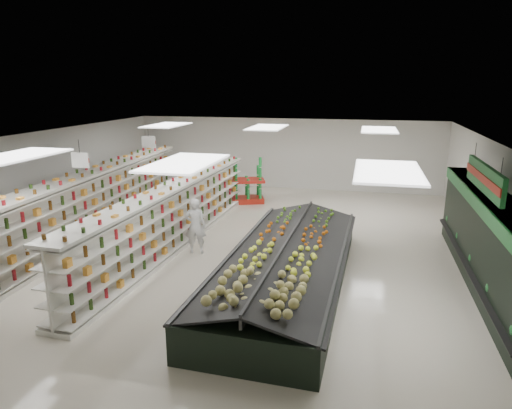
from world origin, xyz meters
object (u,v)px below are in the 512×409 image
(soda_endcap, at_px, (247,182))
(shopper_background, at_px, (184,185))
(shopper_main, at_px, (195,226))
(gondola_left, at_px, (97,203))
(gondola_center, at_px, (174,218))
(produce_island, at_px, (287,264))

(soda_endcap, xyz_separation_m, shopper_background, (-2.43, -0.81, -0.07))
(soda_endcap, xyz_separation_m, shopper_main, (0.02, -5.95, -0.03))
(shopper_background, bearing_deg, gondola_left, 153.85)
(gondola_center, xyz_separation_m, soda_endcap, (0.82, 5.55, -0.02))
(shopper_main, height_order, shopper_background, shopper_main)
(gondola_center, relative_size, shopper_main, 6.63)
(gondola_left, distance_m, produce_island, 7.28)
(gondola_left, bearing_deg, shopper_background, 67.43)
(gondola_center, height_order, soda_endcap, gondola_center)
(shopper_main, bearing_deg, produce_island, 139.63)
(gondola_center, relative_size, produce_island, 1.39)
(gondola_center, bearing_deg, gondola_left, 168.02)
(shopper_background, bearing_deg, gondola_center, -167.80)
(soda_endcap, bearing_deg, gondola_center, -98.37)
(soda_endcap, distance_m, shopper_background, 2.56)
(gondola_left, relative_size, produce_island, 1.52)
(gondola_center, height_order, shopper_main, gondola_center)
(gondola_center, xyz_separation_m, produce_island, (3.74, -1.90, -0.33))
(soda_endcap, distance_m, shopper_main, 5.95)
(gondola_left, height_order, gondola_center, gondola_left)
(gondola_left, distance_m, soda_endcap, 6.13)
(gondola_center, bearing_deg, shopper_main, -23.55)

